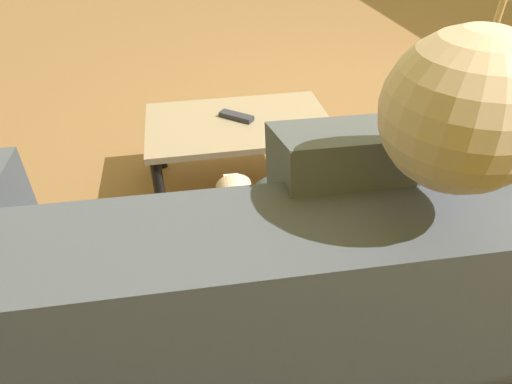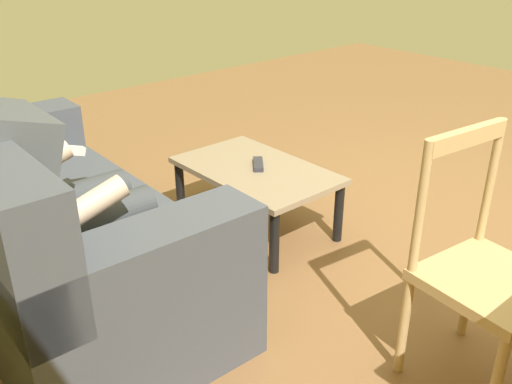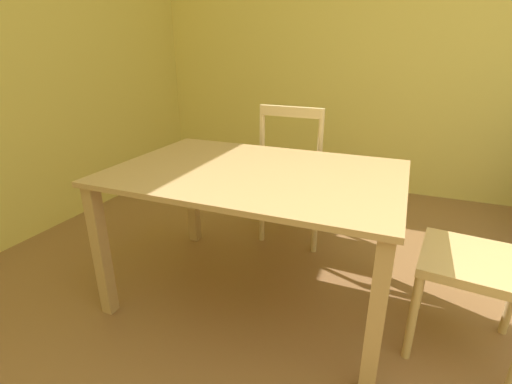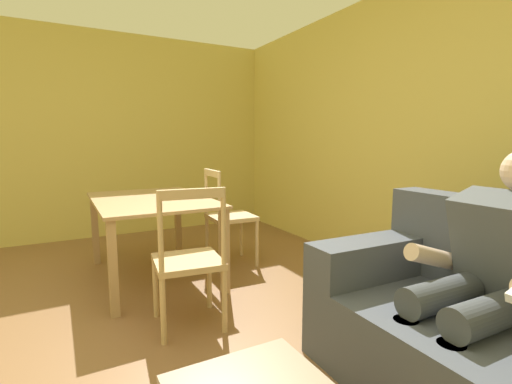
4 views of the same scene
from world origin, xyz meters
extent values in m
cube|color=tan|center=(-1.38, 0.70, 0.70)|extent=(1.38, 0.94, 0.02)
cube|color=tan|center=(-2.02, 0.28, 0.34)|extent=(0.06, 0.06, 0.69)
cube|color=tan|center=(-0.74, 0.28, 0.34)|extent=(0.06, 0.06, 0.69)
cube|color=tan|center=(-2.02, 1.12, 0.34)|extent=(0.06, 0.06, 0.69)
cube|color=tan|center=(-0.74, 1.12, 0.34)|extent=(0.06, 0.06, 0.69)
cube|color=#D1B27F|center=(-1.38, 1.47, 0.47)|extent=(0.44, 0.44, 0.04)
cylinder|color=#D1B27F|center=(-1.18, 1.65, 0.24)|extent=(0.04, 0.04, 0.47)
cylinder|color=#D1B27F|center=(-1.56, 1.67, 0.24)|extent=(0.04, 0.04, 0.47)
cylinder|color=#D1B27F|center=(-1.20, 1.27, 0.24)|extent=(0.04, 0.04, 0.47)
cylinder|color=#D1B27F|center=(-1.58, 1.29, 0.24)|extent=(0.04, 0.04, 0.47)
cylinder|color=#D1B27F|center=(-1.20, 1.27, 0.71)|extent=(0.03, 0.03, 0.47)
cylinder|color=#D1B27F|center=(-1.58, 1.29, 0.71)|extent=(0.03, 0.03, 0.47)
cube|color=#D1B27F|center=(-1.39, 1.28, 0.91)|extent=(0.38, 0.05, 0.06)
cube|color=tan|center=(-0.39, 0.70, 0.43)|extent=(0.47, 0.47, 0.04)
cylinder|color=tan|center=(-0.56, 0.91, 0.22)|extent=(0.04, 0.04, 0.43)
cylinder|color=tan|center=(-0.60, 0.54, 0.22)|extent=(0.04, 0.04, 0.43)
camera|label=1|loc=(1.29, 2.37, 1.31)|focal=30.30mm
camera|label=2|loc=(-1.07, 2.37, 1.54)|focal=39.63mm
camera|label=3|loc=(-0.73, -0.87, 1.25)|focal=25.86mm
camera|label=4|loc=(1.86, -0.01, 1.21)|focal=25.82mm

